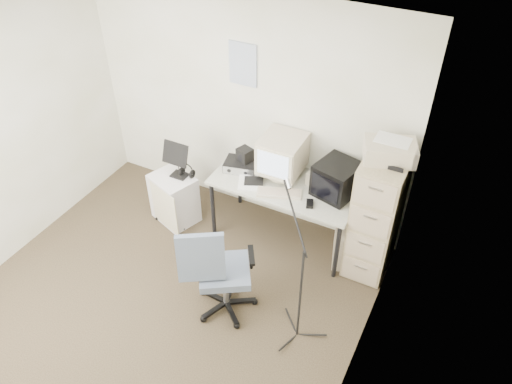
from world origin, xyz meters
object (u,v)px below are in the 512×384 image
at_px(desk, 284,211).
at_px(side_cart, 174,198).
at_px(filing_cabinet, 376,216).
at_px(office_chair, 224,270).

relative_size(desk, side_cart, 2.60).
distance_m(filing_cabinet, side_cart, 2.22).
bearing_deg(office_chair, filing_cabinet, 16.28).
bearing_deg(desk, office_chair, -94.06).
bearing_deg(desk, filing_cabinet, 1.81).
height_order(desk, office_chair, office_chair).
xyz_separation_m(desk, side_cart, (-1.21, -0.28, -0.08)).
distance_m(filing_cabinet, desk, 0.99).
height_order(office_chair, side_cart, office_chair).
relative_size(filing_cabinet, desk, 0.87).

